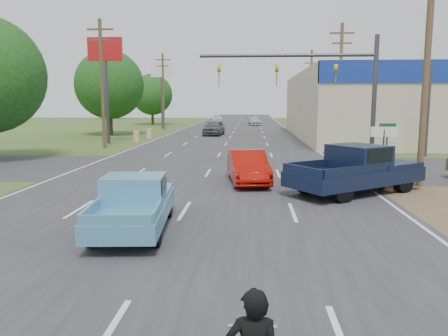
# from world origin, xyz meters

# --- Properties ---
(main_road) EXTENTS (15.00, 180.00, 0.02)m
(main_road) POSITION_xyz_m (0.00, 40.00, 0.01)
(main_road) COLOR #2D2D30
(main_road) RESTS_ON ground
(cross_road) EXTENTS (120.00, 10.00, 0.02)m
(cross_road) POSITION_xyz_m (0.00, 18.00, 0.01)
(cross_road) COLOR #2D2D30
(cross_road) RESTS_ON ground
(utility_pole_1) EXTENTS (2.00, 0.28, 10.00)m
(utility_pole_1) POSITION_xyz_m (9.50, 13.00, 5.32)
(utility_pole_1) COLOR #4C3823
(utility_pole_1) RESTS_ON ground
(utility_pole_2) EXTENTS (2.00, 0.28, 10.00)m
(utility_pole_2) POSITION_xyz_m (9.50, 31.00, 5.32)
(utility_pole_2) COLOR #4C3823
(utility_pole_2) RESTS_ON ground
(utility_pole_3) EXTENTS (2.00, 0.28, 10.00)m
(utility_pole_3) POSITION_xyz_m (9.50, 49.00, 5.32)
(utility_pole_3) COLOR #4C3823
(utility_pole_3) RESTS_ON ground
(utility_pole_5) EXTENTS (2.00, 0.28, 10.00)m
(utility_pole_5) POSITION_xyz_m (-9.50, 28.00, 5.32)
(utility_pole_5) COLOR #4C3823
(utility_pole_5) RESTS_ON ground
(utility_pole_6) EXTENTS (2.00, 0.28, 10.00)m
(utility_pole_6) POSITION_xyz_m (-9.50, 52.00, 5.32)
(utility_pole_6) COLOR #4C3823
(utility_pole_6) RESTS_ON ground
(tree_1) EXTENTS (7.56, 7.56, 9.36)m
(tree_1) POSITION_xyz_m (-13.50, 42.00, 5.57)
(tree_1) COLOR #422D19
(tree_1) RESTS_ON ground
(tree_2) EXTENTS (6.72, 6.72, 8.32)m
(tree_2) POSITION_xyz_m (-14.20, 66.00, 4.95)
(tree_2) COLOR #422D19
(tree_2) RESTS_ON ground
(tree_5) EXTENTS (7.98, 7.98, 9.88)m
(tree_5) POSITION_xyz_m (30.00, 95.00, 5.88)
(tree_5) COLOR #422D19
(tree_5) RESTS_ON ground
(tree_6) EXTENTS (8.82, 8.82, 10.92)m
(tree_6) POSITION_xyz_m (-30.00, 95.00, 6.51)
(tree_6) COLOR #422D19
(tree_6) RESTS_ON ground
(barrel_0) EXTENTS (0.56, 0.56, 1.00)m
(barrel_0) POSITION_xyz_m (8.00, 12.00, 0.50)
(barrel_0) COLOR orange
(barrel_0) RESTS_ON ground
(barrel_1) EXTENTS (0.56, 0.56, 1.00)m
(barrel_1) POSITION_xyz_m (8.40, 20.50, 0.50)
(barrel_1) COLOR orange
(barrel_1) RESTS_ON ground
(barrel_2) EXTENTS (0.56, 0.56, 1.00)m
(barrel_2) POSITION_xyz_m (-8.50, 34.00, 0.50)
(barrel_2) COLOR orange
(barrel_2) RESTS_ON ground
(barrel_3) EXTENTS (0.56, 0.56, 1.00)m
(barrel_3) POSITION_xyz_m (-8.20, 38.00, 0.50)
(barrel_3) COLOR orange
(barrel_3) RESTS_ON ground
(pole_sign_left_near) EXTENTS (3.00, 0.35, 9.20)m
(pole_sign_left_near) POSITION_xyz_m (-10.50, 32.00, 7.17)
(pole_sign_left_near) COLOR #3F3F44
(pole_sign_left_near) RESTS_ON ground
(pole_sign_left_far) EXTENTS (3.00, 0.35, 9.20)m
(pole_sign_left_far) POSITION_xyz_m (-10.50, 56.00, 7.17)
(pole_sign_left_far) COLOR #3F3F44
(pole_sign_left_far) RESTS_ON ground
(lane_sign) EXTENTS (1.20, 0.08, 2.52)m
(lane_sign) POSITION_xyz_m (8.20, 14.00, 1.90)
(lane_sign) COLOR #3F3F44
(lane_sign) RESTS_ON ground
(street_name_sign) EXTENTS (0.80, 0.08, 2.61)m
(street_name_sign) POSITION_xyz_m (8.80, 15.50, 1.61)
(street_name_sign) COLOR #3F3F44
(street_name_sign) RESTS_ON ground
(signal_mast) EXTENTS (9.12, 0.40, 7.00)m
(signal_mast) POSITION_xyz_m (5.82, 17.00, 4.80)
(signal_mast) COLOR #3F3F44
(signal_mast) RESTS_ON ground
(red_convertible) EXTENTS (2.14, 4.59, 1.46)m
(red_convertible) POSITION_xyz_m (2.07, 13.33, 0.73)
(red_convertible) COLOR #A10F07
(red_convertible) RESTS_ON ground
(blue_pickup) EXTENTS (2.21, 4.88, 1.57)m
(blue_pickup) POSITION_xyz_m (-1.08, 5.80, 0.79)
(blue_pickup) COLOR black
(blue_pickup) RESTS_ON ground
(navy_pickup) EXTENTS (6.05, 5.21, 1.93)m
(navy_pickup) POSITION_xyz_m (6.50, 11.45, 0.98)
(navy_pickup) COLOR black
(navy_pickup) RESTS_ON ground
(distant_car_grey) EXTENTS (2.43, 5.09, 1.68)m
(distant_car_grey) POSITION_xyz_m (-1.94, 42.47, 0.84)
(distant_car_grey) COLOR #535357
(distant_car_grey) RESTS_ON ground
(distant_car_silver) EXTENTS (2.31, 4.82, 1.36)m
(distant_car_silver) POSITION_xyz_m (2.76, 65.47, 0.68)
(distant_car_silver) COLOR silver
(distant_car_silver) RESTS_ON ground
(distant_car_white) EXTENTS (2.61, 5.30, 1.45)m
(distant_car_white) POSITION_xyz_m (-4.24, 73.03, 0.72)
(distant_car_white) COLOR white
(distant_car_white) RESTS_ON ground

